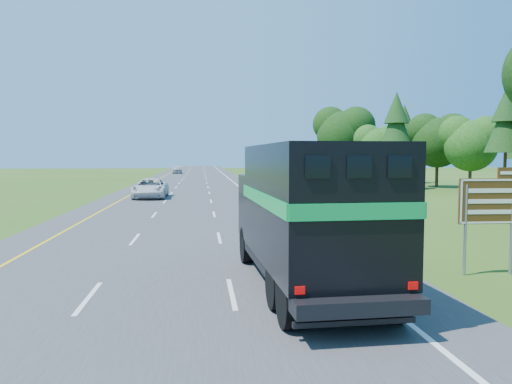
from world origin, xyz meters
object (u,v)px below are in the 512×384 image
Objects in this scene: far_car at (177,169)px; exit_sign at (490,205)px; horse_truck at (307,213)px; white_suv at (150,188)px.

far_car is 1.52× the size of exit_sign.
far_car is at bearing 92.43° from horse_truck.
horse_truck is at bearing -76.44° from white_suv.
exit_sign is (5.93, 1.10, 0.02)m from horse_truck.
horse_truck is at bearing -87.97° from far_car.
exit_sign reaches higher than white_suv.
exit_sign is at bearing -65.64° from white_suv.
horse_truck is 2.69× the size of exit_sign.
horse_truck reaches higher than far_car.
horse_truck is 6.03m from exit_sign.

